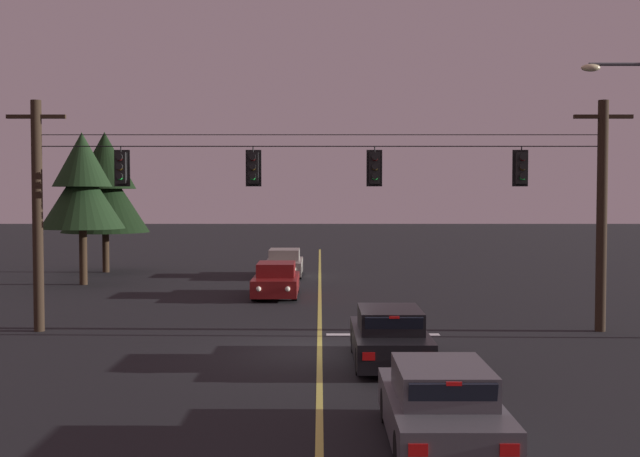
# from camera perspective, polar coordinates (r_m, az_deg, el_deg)

# --- Properties ---
(ground_plane) EXTENTS (180.00, 180.00, 0.00)m
(ground_plane) POSITION_cam_1_polar(r_m,az_deg,el_deg) (21.78, -0.00, -8.72)
(ground_plane) COLOR black
(lane_centre_stripe) EXTENTS (0.14, 60.00, 0.01)m
(lane_centre_stripe) POSITION_cam_1_polar(r_m,az_deg,el_deg) (30.91, 0.00, -5.37)
(lane_centre_stripe) COLOR #D1C64C
(lane_centre_stripe) RESTS_ON ground
(stop_bar_paint) EXTENTS (3.40, 0.36, 0.01)m
(stop_bar_paint) POSITION_cam_1_polar(r_m,az_deg,el_deg) (24.46, 4.49, -7.47)
(stop_bar_paint) COLOR silver
(stop_bar_paint) RESTS_ON ground
(signal_span_assembly) EXTENTS (19.05, 0.32, 7.07)m
(signal_span_assembly) POSITION_cam_1_polar(r_m,az_deg,el_deg) (24.62, -0.00, 1.21)
(signal_span_assembly) COLOR #2D2116
(signal_span_assembly) RESTS_ON ground
(traffic_light_leftmost) EXTENTS (0.48, 0.41, 1.22)m
(traffic_light_leftmost) POSITION_cam_1_polar(r_m,az_deg,el_deg) (25.35, -13.87, 4.18)
(traffic_light_leftmost) COLOR black
(traffic_light_left_inner) EXTENTS (0.48, 0.41, 1.22)m
(traffic_light_left_inner) POSITION_cam_1_polar(r_m,az_deg,el_deg) (24.69, -4.73, 4.29)
(traffic_light_left_inner) COLOR black
(traffic_light_centre) EXTENTS (0.48, 0.41, 1.22)m
(traffic_light_centre) POSITION_cam_1_polar(r_m,az_deg,el_deg) (24.66, 3.91, 4.30)
(traffic_light_centre) COLOR black
(traffic_light_right_inner) EXTENTS (0.48, 0.41, 1.22)m
(traffic_light_right_inner) POSITION_cam_1_polar(r_m,az_deg,el_deg) (25.36, 14.08, 4.18)
(traffic_light_right_inner) COLOR black
(car_waiting_near_lane) EXTENTS (1.80, 4.33, 1.39)m
(car_waiting_near_lane) POSITION_cam_1_polar(r_m,az_deg,el_deg) (20.33, 4.96, -7.68)
(car_waiting_near_lane) COLOR black
(car_waiting_near_lane) RESTS_ON ground
(car_oncoming_lead) EXTENTS (1.80, 4.42, 1.39)m
(car_oncoming_lead) POSITION_cam_1_polar(r_m,az_deg,el_deg) (33.23, -3.09, -3.70)
(car_oncoming_lead) COLOR maroon
(car_oncoming_lead) RESTS_ON ground
(car_oncoming_trailing) EXTENTS (1.80, 4.42, 1.39)m
(car_oncoming_trailing) POSITION_cam_1_polar(r_m,az_deg,el_deg) (41.14, -2.51, -2.50)
(car_oncoming_trailing) COLOR gray
(car_oncoming_trailing) RESTS_ON ground
(car_waiting_second_near) EXTENTS (1.80, 4.33, 1.39)m
(car_waiting_second_near) POSITION_cam_1_polar(r_m,az_deg,el_deg) (14.01, 8.58, -12.38)
(car_waiting_second_near) COLOR #4C4C51
(car_waiting_second_near) RESTS_ON ground
(street_lamp_corner) EXTENTS (2.11, 0.30, 8.08)m
(street_lamp_corner) POSITION_cam_1_polar(r_m,az_deg,el_deg) (25.24, 21.61, 3.72)
(street_lamp_corner) COLOR #4C4F54
(street_lamp_corner) RESTS_ON ground
(tree_verge_near) EXTENTS (3.86, 3.86, 7.05)m
(tree_verge_near) POSITION_cam_1_polar(r_m,az_deg,el_deg) (38.78, -16.43, 2.94)
(tree_verge_near) COLOR #332316
(tree_verge_near) RESTS_ON ground
(tree_verge_far) EXTENTS (4.66, 4.66, 7.50)m
(tree_verge_far) POSITION_cam_1_polar(r_m,az_deg,el_deg) (44.61, -14.93, 2.85)
(tree_verge_far) COLOR #332316
(tree_verge_far) RESTS_ON ground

